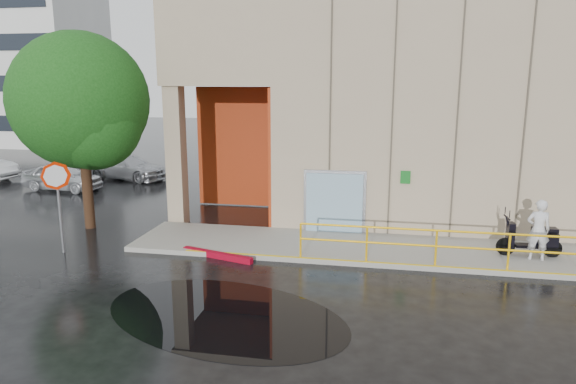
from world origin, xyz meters
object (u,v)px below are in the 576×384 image
person (538,230)px  red_curb (217,255)px  stop_sign (57,188)px  tree_near (83,106)px  car_c (128,167)px  car_a (62,177)px  scooter (531,229)px

person → red_curb: size_ratio=0.74×
stop_sign → tree_near: 3.53m
car_c → car_a: bearing=165.1°
red_curb → car_c: (-8.71, 11.20, 0.56)m
stop_sign → car_c: size_ratio=0.63×
stop_sign → car_c: (-3.91, 11.62, -1.39)m
person → scooter: size_ratio=0.96×
car_a → tree_near: 8.50m
tree_near → scooter: bearing=-3.0°
car_a → car_c: bearing=-23.4°
scooter → stop_sign: size_ratio=0.65×
person → scooter: 0.30m
person → tree_near: (-14.55, 1.03, 3.30)m
stop_sign → car_a: size_ratio=0.74×
car_a → tree_near: tree_near is taller
person → car_a: person is taller
car_a → stop_sign: bearing=-141.4°
person → red_curb: bearing=8.1°
scooter → tree_near: (-14.44, 0.76, 3.37)m
car_a → car_c: size_ratio=0.86×
person → red_curb: (-9.17, -1.18, -0.94)m
person → red_curb: 9.29m
person → stop_sign: stop_sign is taller
scooter → tree_near: size_ratio=0.27×
red_curb → scooter: bearing=9.1°
scooter → car_c: bearing=148.4°
car_a → red_curb: bearing=-122.6°
stop_sign → scooter: bearing=-13.6°
red_curb → car_c: car_c is taller
tree_near → car_c: bearing=110.4°
car_a → car_c: car_a is taller
scooter → red_curb: bearing=-173.8°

